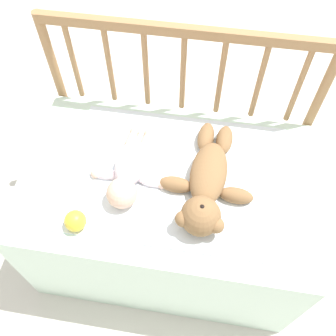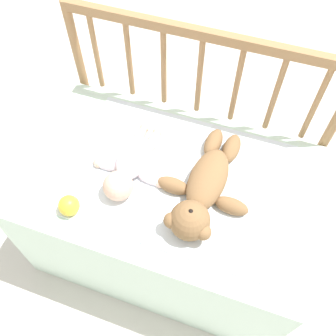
% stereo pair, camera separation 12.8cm
% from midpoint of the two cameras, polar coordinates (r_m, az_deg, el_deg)
% --- Properties ---
extents(ground_plane, '(12.00, 12.00, 0.00)m').
position_cam_midpoint_polar(ground_plane, '(1.82, 2.00, -11.17)').
color(ground_plane, silver).
extents(crib_mattress, '(1.05, 0.66, 0.55)m').
position_cam_midpoint_polar(crib_mattress, '(1.57, 2.29, -7.22)').
color(crib_mattress, silver).
rests_on(crib_mattress, ground_plane).
extents(crib_rail, '(1.05, 0.04, 0.93)m').
position_cam_midpoint_polar(crib_rail, '(1.48, 7.09, 10.93)').
color(crib_rail, '#997047').
rests_on(crib_rail, ground_plane).
extents(blanket, '(0.78, 0.55, 0.01)m').
position_cam_midpoint_polar(blanket, '(1.33, 4.00, -1.53)').
color(blanket, white).
rests_on(blanket, crib_mattress).
extents(teddy_bear, '(0.33, 0.48, 0.13)m').
position_cam_midpoint_polar(teddy_bear, '(1.26, 8.29, -3.55)').
color(teddy_bear, olive).
rests_on(teddy_bear, crib_mattress).
extents(baby, '(0.28, 0.36, 0.10)m').
position_cam_midpoint_polar(baby, '(1.31, -2.92, 0.40)').
color(baby, white).
rests_on(baby, crib_mattress).
extents(toy_ball, '(0.07, 0.07, 0.07)m').
position_cam_midpoint_polar(toy_ball, '(1.26, -12.08, -5.84)').
color(toy_ball, yellow).
rests_on(toy_ball, crib_mattress).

